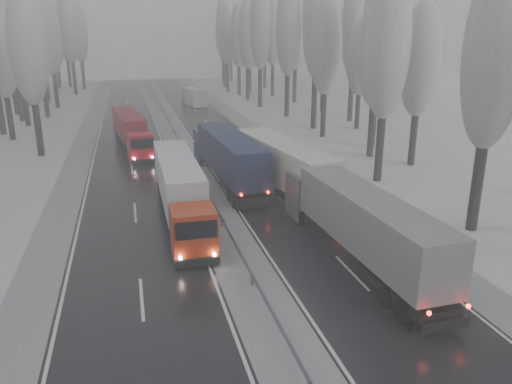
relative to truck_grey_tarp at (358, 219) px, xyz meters
name	(u,v)px	position (x,y,z in m)	size (l,w,h in m)	color
carriageway_right	(261,178)	(-0.91, 16.49, -2.28)	(7.50, 200.00, 0.03)	black
carriageway_left	(133,188)	(-11.41, 16.49, -2.28)	(7.50, 200.00, 0.03)	black
median_slush	(199,183)	(-6.16, 16.49, -2.27)	(3.00, 200.00, 0.04)	#AAADB3
shoulder_right	(316,174)	(4.04, 16.49, -2.27)	(2.40, 200.00, 0.04)	#AAADB3
shoulder_left	(67,192)	(-16.36, 16.49, -2.27)	(2.40, 200.00, 0.04)	#AAADB3
median_guardrail	(199,176)	(-6.16, 16.48, -1.69)	(0.12, 200.00, 0.76)	slate
tree_16	(495,53)	(8.88, 2.16, 8.38)	(3.60, 3.60, 16.53)	black
tree_18	(387,47)	(8.35, 13.53, 8.41)	(3.60, 3.60, 16.58)	black
tree_19	(421,61)	(13.86, 17.53, 7.13)	(3.60, 3.60, 14.57)	black
tree_20	(377,51)	(11.74, 21.66, 7.85)	(3.60, 3.60, 15.71)	black
tree_21	(380,30)	(13.97, 25.66, 9.71)	(3.60, 3.60, 18.62)	black
tree_22	(326,47)	(10.86, 32.09, 7.95)	(3.60, 3.60, 15.86)	black
tree_23	(361,58)	(17.15, 36.09, 6.47)	(3.60, 3.60, 13.55)	black
tree_24	(317,21)	(11.74, 37.51, 10.90)	(3.60, 3.60, 20.49)	black
tree_25	(355,27)	(18.65, 41.51, 10.23)	(3.60, 3.60, 19.44)	black
tree_26	(288,31)	(11.41, 47.76, 9.81)	(3.60, 3.60, 18.78)	black
tree_27	(325,36)	(18.56, 51.76, 9.07)	(3.60, 3.60, 17.62)	black
tree_28	(260,27)	(10.18, 58.45, 10.35)	(3.60, 3.60, 19.62)	black
tree_29	(296,34)	(17.55, 62.45, 9.38)	(3.60, 3.60, 18.11)	black
tree_30	(247,35)	(10.41, 68.20, 9.22)	(3.60, 3.60, 17.86)	black
tree_31	(273,32)	(16.32, 72.20, 9.68)	(3.60, 3.60, 18.58)	black
tree_32	(239,36)	(10.47, 75.70, 8.89)	(3.60, 3.60, 17.33)	black
tree_33	(250,46)	(13.61, 79.70, 6.97)	(3.60, 3.60, 14.33)	black
tree_34	(227,35)	(9.57, 82.81, 9.08)	(3.60, 3.60, 17.63)	black
tree_35	(265,33)	(18.79, 86.81, 9.47)	(3.60, 3.60, 18.25)	black
tree_36	(224,27)	(10.88, 92.65, 10.73)	(3.60, 3.60, 20.23)	black
tree_37	(250,39)	(17.86, 96.65, 8.27)	(3.60, 3.60, 16.37)	black
tree_38	(223,34)	(12.57, 103.22, 9.30)	(3.60, 3.60, 17.97)	black
tree_39	(231,39)	(15.39, 107.22, 8.16)	(3.60, 3.60, 16.19)	black
tree_62	(27,48)	(-20.10, 30.22, 8.06)	(3.60, 3.60, 16.04)	black
tree_64	(0,50)	(-24.42, 39.21, 7.67)	(3.60, 3.60, 15.42)	black
tree_66	(18,49)	(-24.32, 48.84, 7.54)	(3.60, 3.60, 15.23)	black
tree_67	(11,39)	(-25.70, 52.84, 8.74)	(3.60, 3.60, 17.09)	black
tree_68	(38,41)	(-22.74, 55.60, 8.45)	(3.60, 3.60, 16.65)	black
tree_69	(5,28)	(-27.58, 59.60, 10.17)	(3.60, 3.60, 19.35)	black
tree_70	(50,38)	(-22.48, 65.68, 8.74)	(3.60, 3.60, 17.09)	black
tree_71	(21,28)	(-27.24, 69.68, 10.33)	(3.60, 3.60, 19.61)	black
tree_72	(42,45)	(-25.09, 75.03, 7.47)	(3.60, 3.60, 15.11)	black
tree_73	(27,37)	(-27.97, 79.03, 8.82)	(3.60, 3.60, 17.22)	black
tree_74	(69,28)	(-21.23, 85.82, 10.38)	(3.60, 3.60, 19.68)	black
tree_75	(23,32)	(-30.36, 89.82, 9.70)	(3.60, 3.60, 18.60)	black
tree_76	(79,32)	(-20.21, 95.21, 9.66)	(3.60, 3.60, 18.55)	black
tree_77	(55,45)	(-25.82, 99.21, 6.97)	(3.60, 3.60, 14.32)	black
tree_78	(64,29)	(-23.72, 101.80, 10.30)	(3.60, 3.60, 19.55)	black
tree_79	(54,37)	(-26.49, 105.80, 8.72)	(3.60, 3.60, 17.07)	black
truck_grey_tarp	(358,219)	(0.00, 0.00, 0.00)	(3.02, 15.40, 3.93)	#535359
truck_blue_box	(227,154)	(-3.85, 16.24, 0.10)	(3.32, 16.06, 4.09)	#1C2547
truck_cream_box	(277,162)	(-0.68, 12.59, 0.10)	(4.66, 16.10, 4.10)	beige
box_truck_distant	(194,97)	(-0.35, 62.44, -0.77)	(3.52, 8.26, 2.99)	silver
truck_red_white	(180,185)	(-8.46, 8.83, -0.08)	(2.38, 14.83, 3.80)	#B4280A
truck_red_red	(130,129)	(-11.25, 31.29, -0.18)	(3.85, 14.26, 3.63)	red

